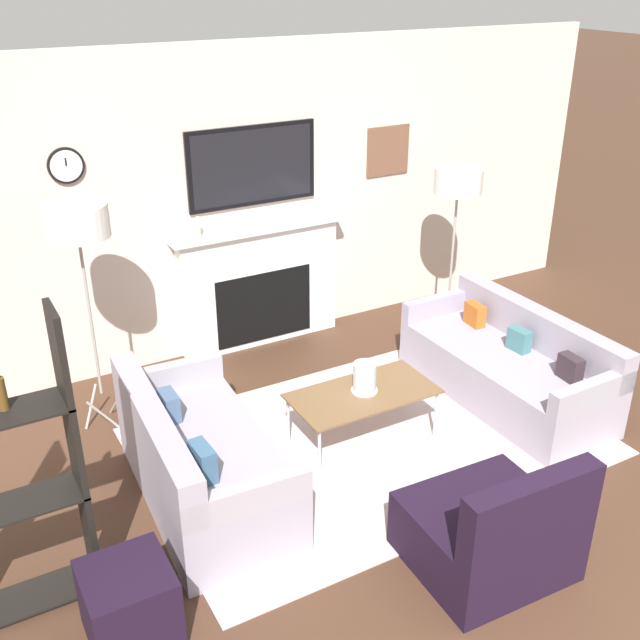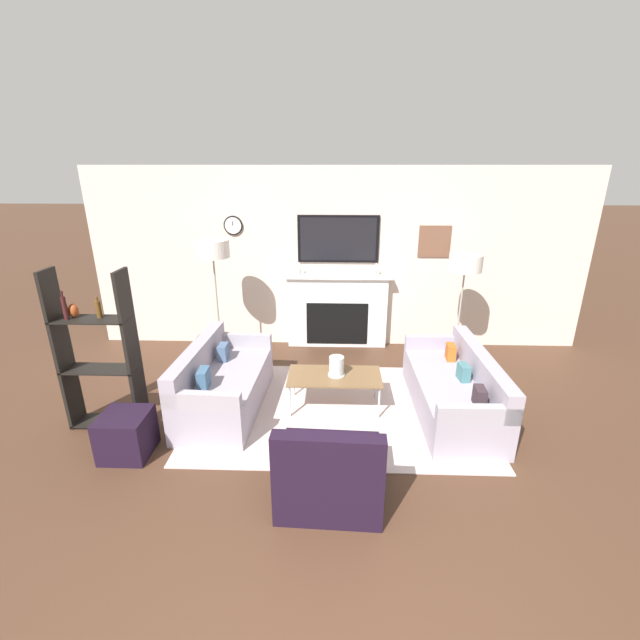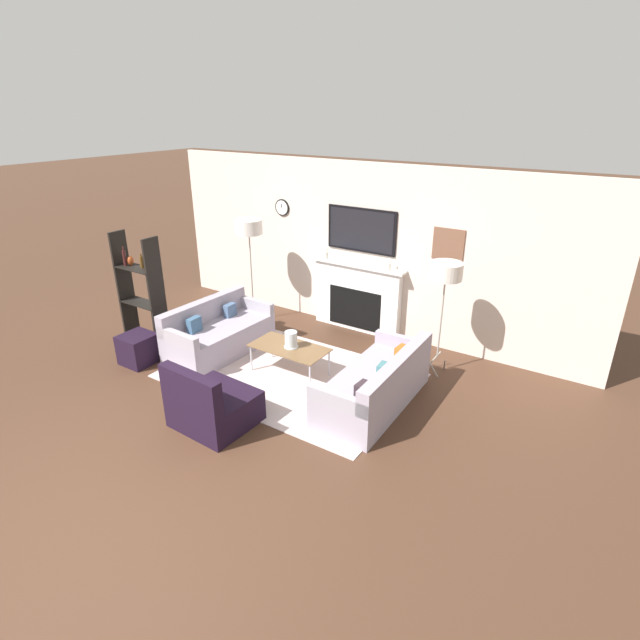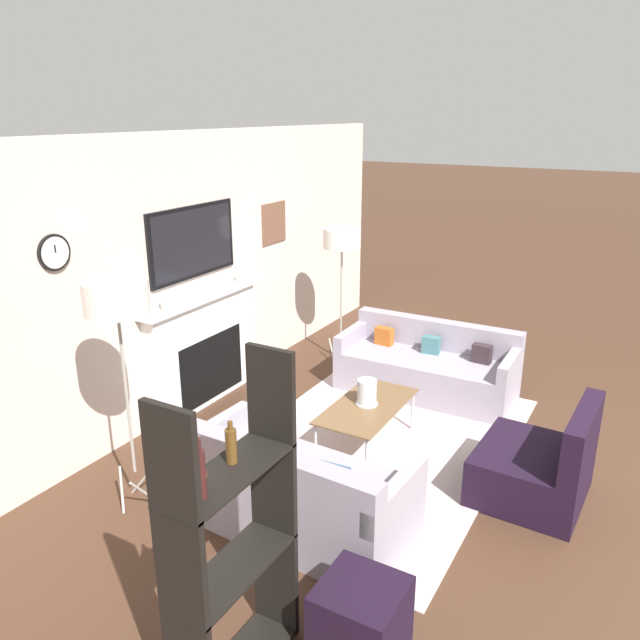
{
  "view_description": "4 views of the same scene",
  "coord_description": "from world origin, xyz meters",
  "px_view_note": "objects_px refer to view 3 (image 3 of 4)",
  "views": [
    {
      "loc": [
        -2.61,
        -0.9,
        3.28
      ],
      "look_at": [
        -0.06,
        3.65,
        0.76
      ],
      "focal_mm": 42.0,
      "sensor_mm": 36.0,
      "label": 1
    },
    {
      "loc": [
        -0.06,
        -1.36,
        2.71
      ],
      "look_at": [
        -0.21,
        3.19,
        1.05
      ],
      "focal_mm": 24.0,
      "sensor_mm": 36.0,
      "label": 2
    },
    {
      "loc": [
        3.67,
        -1.87,
        3.49
      ],
      "look_at": [
        0.31,
        3.3,
        0.81
      ],
      "focal_mm": 28.0,
      "sensor_mm": 36.0,
      "label": 3
    },
    {
      "loc": [
        -4.54,
        0.97,
        2.87
      ],
      "look_at": [
        0.22,
        3.68,
        1.03
      ],
      "focal_mm": 35.0,
      "sensor_mm": 36.0,
      "label": 4
    }
  ],
  "objects_px": {
    "couch_left": "(218,335)",
    "shelf_unit": "(141,292)",
    "couch_right": "(376,386)",
    "floor_lamp_right": "(446,273)",
    "floor_lamp_left": "(249,228)",
    "ottoman": "(138,349)",
    "armchair": "(212,406)",
    "coffee_table": "(289,349)",
    "hurricane_candle": "(291,340)"
  },
  "relations": [
    {
      "from": "floor_lamp_right",
      "to": "ottoman",
      "type": "bearing_deg",
      "value": -150.7
    },
    {
      "from": "armchair",
      "to": "coffee_table",
      "type": "bearing_deg",
      "value": 88.52
    },
    {
      "from": "couch_right",
      "to": "couch_left",
      "type": "bearing_deg",
      "value": 179.98
    },
    {
      "from": "shelf_unit",
      "to": "coffee_table",
      "type": "bearing_deg",
      "value": 9.81
    },
    {
      "from": "couch_right",
      "to": "coffee_table",
      "type": "relative_size",
      "value": 1.7
    },
    {
      "from": "couch_right",
      "to": "floor_lamp_left",
      "type": "distance_m",
      "value": 3.52
    },
    {
      "from": "armchair",
      "to": "hurricane_candle",
      "type": "relative_size",
      "value": 3.92
    },
    {
      "from": "couch_left",
      "to": "coffee_table",
      "type": "distance_m",
      "value": 1.31
    },
    {
      "from": "couch_left",
      "to": "armchair",
      "type": "height_order",
      "value": "armchair"
    },
    {
      "from": "hurricane_candle",
      "to": "floor_lamp_right",
      "type": "height_order",
      "value": "floor_lamp_right"
    },
    {
      "from": "couch_right",
      "to": "coffee_table",
      "type": "distance_m",
      "value": 1.38
    },
    {
      "from": "floor_lamp_right",
      "to": "shelf_unit",
      "type": "bearing_deg",
      "value": -159.19
    },
    {
      "from": "ottoman",
      "to": "couch_left",
      "type": "bearing_deg",
      "value": 50.16
    },
    {
      "from": "floor_lamp_left",
      "to": "floor_lamp_right",
      "type": "xyz_separation_m",
      "value": [
        3.34,
        -0.0,
        -0.16
      ]
    },
    {
      "from": "hurricane_candle",
      "to": "shelf_unit",
      "type": "relative_size",
      "value": 0.13
    },
    {
      "from": "floor_lamp_left",
      "to": "floor_lamp_right",
      "type": "height_order",
      "value": "floor_lamp_left"
    },
    {
      "from": "shelf_unit",
      "to": "couch_right",
      "type": "bearing_deg",
      "value": 5.52
    },
    {
      "from": "shelf_unit",
      "to": "ottoman",
      "type": "xyz_separation_m",
      "value": [
        0.45,
        -0.51,
        -0.63
      ]
    },
    {
      "from": "armchair",
      "to": "floor_lamp_left",
      "type": "xyz_separation_m",
      "value": [
        -1.6,
        2.65,
        1.37
      ]
    },
    {
      "from": "armchair",
      "to": "floor_lamp_right",
      "type": "distance_m",
      "value": 3.39
    },
    {
      "from": "couch_left",
      "to": "coffee_table",
      "type": "height_order",
      "value": "couch_left"
    },
    {
      "from": "coffee_table",
      "to": "armchair",
      "type": "bearing_deg",
      "value": -91.48
    },
    {
      "from": "couch_right",
      "to": "floor_lamp_right",
      "type": "bearing_deg",
      "value": 74.77
    },
    {
      "from": "floor_lamp_right",
      "to": "ottoman",
      "type": "distance_m",
      "value": 4.47
    },
    {
      "from": "floor_lamp_right",
      "to": "floor_lamp_left",
      "type": "bearing_deg",
      "value": 180.0
    },
    {
      "from": "couch_left",
      "to": "shelf_unit",
      "type": "distance_m",
      "value": 1.36
    },
    {
      "from": "coffee_table",
      "to": "ottoman",
      "type": "relative_size",
      "value": 2.39
    },
    {
      "from": "coffee_table",
      "to": "floor_lamp_left",
      "type": "distance_m",
      "value": 2.36
    },
    {
      "from": "hurricane_candle",
      "to": "floor_lamp_left",
      "type": "xyz_separation_m",
      "value": [
        -1.65,
        1.15,
        1.12
      ]
    },
    {
      "from": "floor_lamp_right",
      "to": "couch_left",
      "type": "bearing_deg",
      "value": -157.94
    },
    {
      "from": "armchair",
      "to": "ottoman",
      "type": "height_order",
      "value": "armchair"
    },
    {
      "from": "armchair",
      "to": "floor_lamp_right",
      "type": "height_order",
      "value": "floor_lamp_right"
    },
    {
      "from": "floor_lamp_left",
      "to": "couch_right",
      "type": "bearing_deg",
      "value": -22.06
    },
    {
      "from": "floor_lamp_left",
      "to": "ottoman",
      "type": "relative_size",
      "value": 3.94
    },
    {
      "from": "couch_left",
      "to": "armchair",
      "type": "xyz_separation_m",
      "value": [
        1.26,
        -1.43,
        -0.03
      ]
    },
    {
      "from": "couch_right",
      "to": "hurricane_candle",
      "type": "distance_m",
      "value": 1.38
    },
    {
      "from": "couch_right",
      "to": "floor_lamp_right",
      "type": "relative_size",
      "value": 1.14
    },
    {
      "from": "couch_left",
      "to": "shelf_unit",
      "type": "relative_size",
      "value": 0.95
    },
    {
      "from": "floor_lamp_left",
      "to": "armchair",
      "type": "bearing_deg",
      "value": -58.9
    },
    {
      "from": "armchair",
      "to": "ottoman",
      "type": "distance_m",
      "value": 2.07
    },
    {
      "from": "coffee_table",
      "to": "floor_lamp_right",
      "type": "xyz_separation_m",
      "value": [
        1.71,
        1.16,
        1.09
      ]
    },
    {
      "from": "couch_right",
      "to": "floor_lamp_right",
      "type": "height_order",
      "value": "floor_lamp_right"
    },
    {
      "from": "floor_lamp_left",
      "to": "shelf_unit",
      "type": "bearing_deg",
      "value": -118.11
    },
    {
      "from": "hurricane_candle",
      "to": "coffee_table",
      "type": "bearing_deg",
      "value": -142.67
    },
    {
      "from": "floor_lamp_left",
      "to": "couch_left",
      "type": "bearing_deg",
      "value": -74.71
    },
    {
      "from": "armchair",
      "to": "floor_lamp_right",
      "type": "relative_size",
      "value": 0.56
    },
    {
      "from": "coffee_table",
      "to": "hurricane_candle",
      "type": "distance_m",
      "value": 0.13
    },
    {
      "from": "armchair",
      "to": "shelf_unit",
      "type": "xyz_separation_m",
      "value": [
        -2.45,
        1.05,
        0.59
      ]
    },
    {
      "from": "couch_left",
      "to": "floor_lamp_right",
      "type": "distance_m",
      "value": 3.45
    },
    {
      "from": "couch_right",
      "to": "armchair",
      "type": "distance_m",
      "value": 2.01
    }
  ]
}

